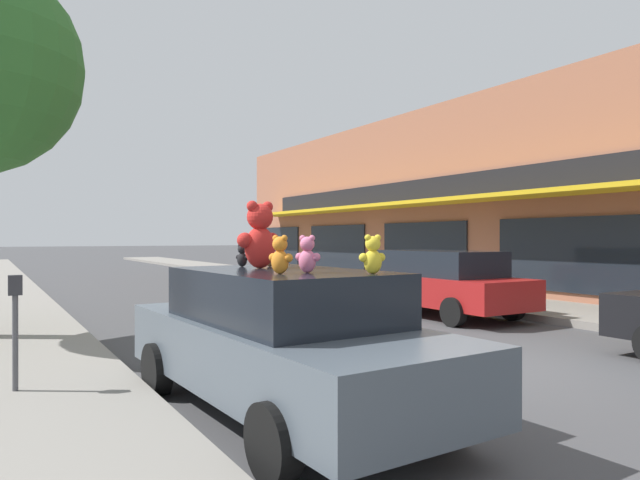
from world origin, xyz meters
TOP-DOWN VIEW (x-y plane):
  - ground_plane at (0.00, 0.00)m, footprint 260.00×260.00m
  - sidewalk_near at (-5.85, 0.00)m, footprint 2.93×90.00m
  - storefront_row at (14.83, 6.49)m, footprint 16.54×34.08m
  - plush_art_car at (-3.31, -0.77)m, footprint 2.11×4.65m
  - teddy_bear_giant at (-3.37, -0.34)m, footprint 0.56×0.37m
  - teddy_bear_black at (-3.40, 0.09)m, footprint 0.15×0.20m
  - teddy_bear_pink at (-3.32, -1.32)m, footprint 0.22×0.26m
  - teddy_bear_brown at (-3.12, -0.07)m, footprint 0.16×0.13m
  - teddy_bear_orange at (-3.62, -1.34)m, footprint 0.21×0.27m
  - teddy_bear_yellow at (-2.88, -1.78)m, footprint 0.28×0.18m
  - parked_car_far_center at (3.26, 4.08)m, footprint 1.97×4.57m
  - parking_meter at (-5.70, 0.99)m, footprint 0.14×0.10m

SIDE VIEW (x-z plane):
  - ground_plane at x=0.00m, z-range 0.00..0.00m
  - sidewalk_near at x=-5.85m, z-range 0.00..0.16m
  - plush_art_car at x=-3.31m, z-range 0.04..1.54m
  - parked_car_far_center at x=3.26m, z-range 0.05..1.59m
  - parking_meter at x=-5.70m, z-range 0.34..1.61m
  - teddy_bear_brown at x=-3.12m, z-range 1.50..1.72m
  - teddy_bear_black at x=-3.40m, z-range 1.50..1.77m
  - teddy_bear_pink at x=-3.32m, z-range 1.50..1.86m
  - teddy_bear_orange at x=-3.62m, z-range 1.50..1.86m
  - teddy_bear_yellow at x=-2.88m, z-range 1.50..1.87m
  - teddy_bear_giant at x=-3.37m, z-range 1.49..2.23m
  - storefront_row at x=14.83m, z-range 0.00..6.43m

